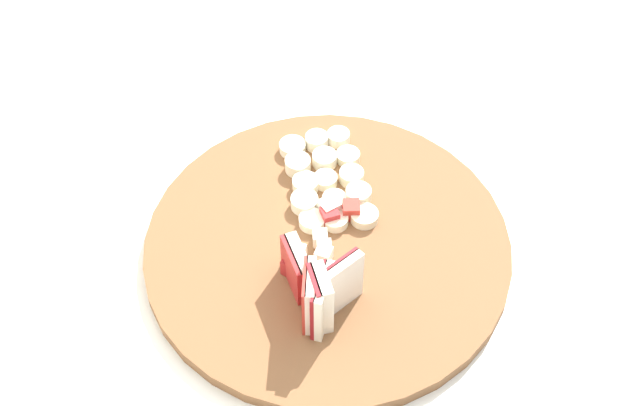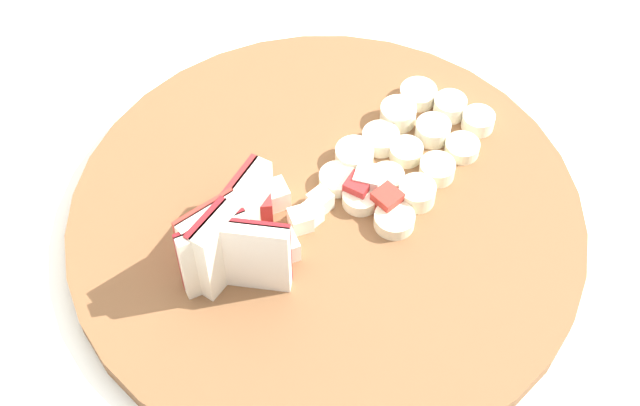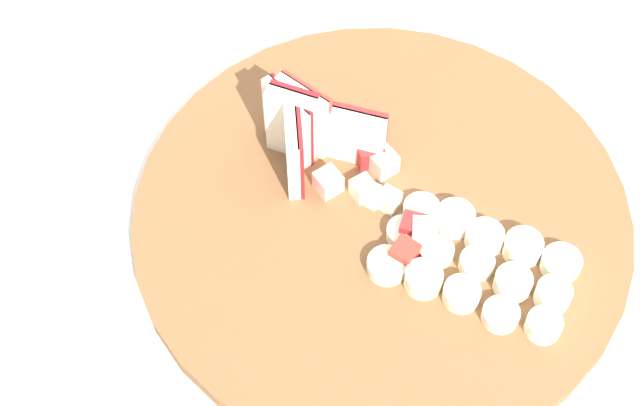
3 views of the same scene
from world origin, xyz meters
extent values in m
cube|color=silver|center=(0.00, 0.00, 0.43)|extent=(1.58, 0.81, 0.86)
cube|color=silver|center=(0.00, 0.43, 0.72)|extent=(2.40, 0.04, 1.45)
cylinder|color=brown|center=(-0.13, 0.09, 0.87)|extent=(0.38, 0.38, 0.02)
cube|color=maroon|center=(-0.20, 0.08, 0.91)|extent=(0.03, 0.04, 0.06)
cube|color=white|center=(-0.21, 0.08, 0.91)|extent=(0.04, 0.04, 0.06)
cube|color=maroon|center=(-0.22, 0.10, 0.91)|extent=(0.05, 0.02, 0.06)
cube|color=beige|center=(-0.23, 0.09, 0.91)|extent=(0.05, 0.02, 0.06)
cube|color=#B22D23|center=(-0.22, 0.11, 0.91)|extent=(0.05, 0.00, 0.06)
cube|color=#EFE5CC|center=(-0.22, 0.11, 0.91)|extent=(0.05, 0.01, 0.06)
cube|color=maroon|center=(-0.22, 0.10, 0.91)|extent=(0.04, 0.02, 0.07)
cube|color=#EFE5CC|center=(-0.22, 0.10, 0.91)|extent=(0.04, 0.02, 0.07)
cube|color=#A32323|center=(-0.18, 0.13, 0.90)|extent=(0.05, 0.02, 0.05)
cube|color=beige|center=(-0.18, 0.12, 0.90)|extent=(0.05, 0.03, 0.05)
cube|color=beige|center=(-0.13, 0.10, 0.89)|extent=(0.02, 0.02, 0.02)
cube|color=#EFE5CC|center=(-0.15, 0.10, 0.89)|extent=(0.02, 0.02, 0.02)
cube|color=#B22D23|center=(-0.09, 0.07, 0.89)|extent=(0.02, 0.02, 0.02)
cube|color=#A32323|center=(-0.10, 0.09, 0.89)|extent=(0.02, 0.02, 0.02)
cube|color=white|center=(-0.09, 0.09, 0.89)|extent=(0.03, 0.03, 0.02)
cube|color=#A32323|center=(-0.17, 0.12, 0.89)|extent=(0.03, 0.03, 0.02)
cube|color=white|center=(-0.14, 0.09, 0.89)|extent=(0.02, 0.02, 0.01)
cube|color=#EFE5CC|center=(-0.18, 0.08, 0.89)|extent=(0.02, 0.02, 0.02)
cube|color=beige|center=(-0.15, 0.12, 0.89)|extent=(0.02, 0.02, 0.02)
cylinder|color=beige|center=(-0.10, 0.05, 0.88)|extent=(0.03, 0.03, 0.01)
cylinder|color=beige|center=(-0.07, 0.06, 0.89)|extent=(0.03, 0.03, 0.02)
cylinder|color=beige|center=(-0.04, 0.07, 0.89)|extent=(0.03, 0.03, 0.01)
cylinder|color=beige|center=(-0.01, 0.07, 0.88)|extent=(0.03, 0.03, 0.01)
cylinder|color=white|center=(0.02, 0.08, 0.89)|extent=(0.03, 0.03, 0.01)
cylinder|color=#F4EAC6|center=(-0.10, 0.08, 0.88)|extent=(0.03, 0.03, 0.01)
cylinder|color=#F4EAC6|center=(-0.08, 0.09, 0.88)|extent=(0.03, 0.03, 0.01)
cylinder|color=#F4EAC6|center=(-0.05, 0.10, 0.88)|extent=(0.03, 0.03, 0.01)
cylinder|color=white|center=(-0.02, 0.10, 0.89)|extent=(0.03, 0.03, 0.01)
cylinder|color=white|center=(0.01, 0.11, 0.89)|extent=(0.03, 0.03, 0.02)
cylinder|color=white|center=(-0.11, 0.11, 0.88)|extent=(0.03, 0.03, 0.01)
cylinder|color=white|center=(-0.08, 0.12, 0.89)|extent=(0.03, 0.03, 0.01)
cylinder|color=white|center=(-0.06, 0.12, 0.89)|extent=(0.03, 0.03, 0.01)
cylinder|color=#F4EAC6|center=(-0.03, 0.13, 0.89)|extent=(0.03, 0.03, 0.02)
cylinder|color=white|center=(0.00, 0.13, 0.88)|extent=(0.03, 0.03, 0.01)
camera|label=1|loc=(-0.70, 0.09, 1.61)|focal=50.21mm
camera|label=2|loc=(-0.39, -0.21, 1.43)|focal=51.65mm
camera|label=3|loc=(0.07, -0.24, 1.49)|focal=53.32mm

